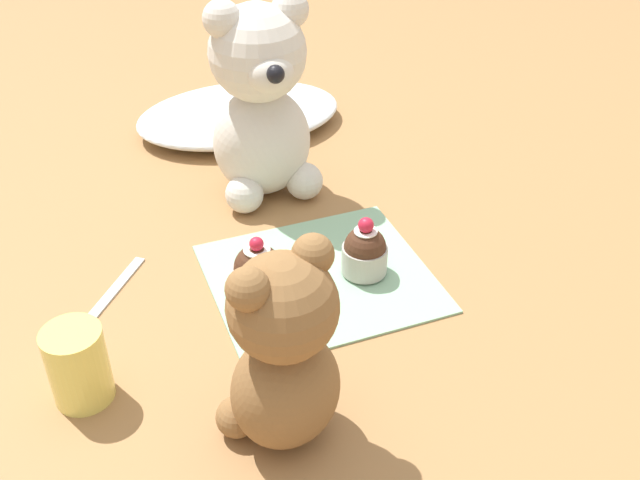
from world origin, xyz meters
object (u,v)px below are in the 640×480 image
(teddy_bear_cream, at_px, (262,103))
(cupcake_near_tan_bear, at_px, (365,252))
(juice_glass, at_px, (78,365))
(cupcake_near_cream_bear, at_px, (258,271))
(teaspoon, at_px, (115,288))
(teddy_bear_tan, at_px, (282,352))

(teddy_bear_cream, xyz_separation_m, cupcake_near_tan_bear, (0.05, -0.22, -0.10))
(teddy_bear_cream, distance_m, juice_glass, 0.42)
(teddy_bear_cream, bearing_deg, cupcake_near_cream_bear, -111.98)
(teddy_bear_cream, bearing_deg, teaspoon, -149.84)
(cupcake_near_cream_bear, height_order, cupcake_near_tan_bear, cupcake_near_tan_bear)
(cupcake_near_tan_bear, height_order, teaspoon, cupcake_near_tan_bear)
(cupcake_near_cream_bear, bearing_deg, juice_glass, -156.66)
(teddy_bear_tan, height_order, cupcake_near_tan_bear, teddy_bear_tan)
(cupcake_near_tan_bear, relative_size, teaspoon, 0.60)
(teddy_bear_cream, bearing_deg, teddy_bear_tan, -107.44)
(teddy_bear_cream, distance_m, teddy_bear_tan, 0.42)
(teddy_bear_cream, distance_m, teaspoon, 0.30)
(teddy_bear_tan, bearing_deg, teaspoon, -87.06)
(juice_glass, bearing_deg, teaspoon, 71.40)
(cupcake_near_cream_bear, height_order, juice_glass, juice_glass)
(teddy_bear_tan, relative_size, cupcake_near_cream_bear, 2.87)
(cupcake_near_cream_bear, bearing_deg, teaspoon, 157.11)
(cupcake_near_cream_bear, xyz_separation_m, juice_glass, (-0.20, -0.09, 0.01))
(teddy_bear_tan, bearing_deg, cupcake_near_tan_bear, -151.70)
(teddy_bear_tan, distance_m, cupcake_near_tan_bear, 0.26)
(cupcake_near_cream_bear, xyz_separation_m, cupcake_near_tan_bear, (0.13, -0.01, 0.00))
(juice_glass, bearing_deg, cupcake_near_cream_bear, 23.34)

